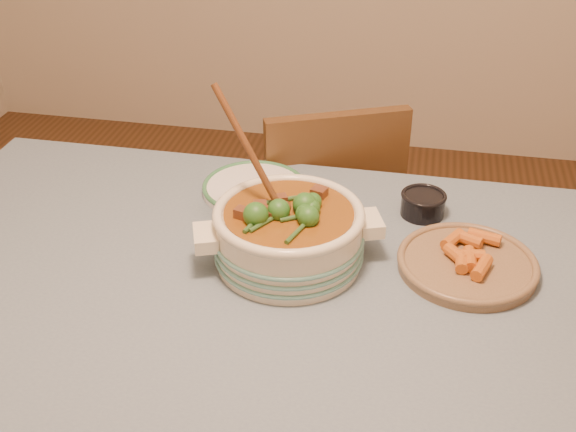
# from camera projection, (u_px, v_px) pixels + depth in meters

# --- Properties ---
(dining_table) EXTENTS (1.68, 1.08, 0.76)m
(dining_table) POSITION_uv_depth(u_px,v_px,m) (247.00, 312.00, 1.59)
(dining_table) COLOR brown
(dining_table) RESTS_ON floor
(stew_casserole) EXTENTS (0.41, 0.41, 0.39)m
(stew_casserole) POSITION_uv_depth(u_px,v_px,m) (289.00, 230.00, 1.56)
(stew_casserole) COLOR beige
(stew_casserole) RESTS_ON dining_table
(white_plate) EXTENTS (0.27, 0.27, 0.02)m
(white_plate) POSITION_uv_depth(u_px,v_px,m) (254.00, 187.00, 1.85)
(white_plate) COLOR white
(white_plate) RESTS_ON dining_table
(condiment_bowl) EXTENTS (0.11, 0.11, 0.06)m
(condiment_bowl) POSITION_uv_depth(u_px,v_px,m) (423.00, 203.00, 1.75)
(condiment_bowl) COLOR black
(condiment_bowl) RESTS_ON dining_table
(fried_plate) EXTENTS (0.33, 0.33, 0.05)m
(fried_plate) POSITION_uv_depth(u_px,v_px,m) (467.00, 262.00, 1.56)
(fried_plate) COLOR #8F6C4F
(fried_plate) RESTS_ON dining_table
(chair_far) EXTENTS (0.55, 0.55, 0.89)m
(chair_far) POSITION_uv_depth(u_px,v_px,m) (325.00, 214.00, 2.25)
(chair_far) COLOR #543519
(chair_far) RESTS_ON floor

